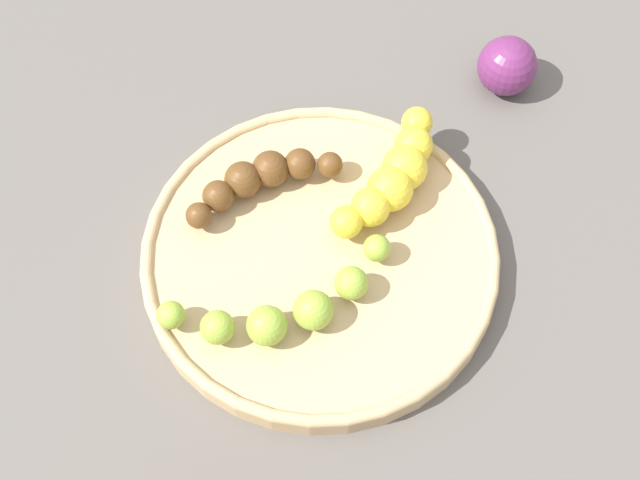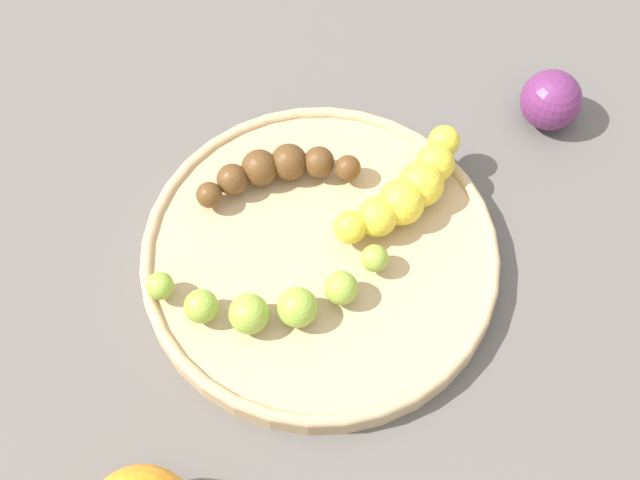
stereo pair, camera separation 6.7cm
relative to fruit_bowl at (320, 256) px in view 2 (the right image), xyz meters
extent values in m
plane|color=#56514C|center=(0.00, 0.00, -0.01)|extent=(2.40, 2.40, 0.00)
cylinder|color=tan|center=(0.00, 0.00, 0.00)|extent=(0.28, 0.28, 0.02)
torus|color=tan|center=(0.00, 0.00, 0.01)|extent=(0.28, 0.28, 0.01)
sphere|color=#593819|center=(0.07, 0.01, 0.02)|extent=(0.02, 0.02, 0.02)
sphere|color=#593819|center=(0.07, 0.03, 0.02)|extent=(0.03, 0.03, 0.03)
sphere|color=#593819|center=(0.06, 0.05, 0.02)|extent=(0.03, 0.03, 0.03)
sphere|color=#593819|center=(0.04, 0.07, 0.02)|extent=(0.03, 0.03, 0.03)
sphere|color=#593819|center=(0.02, 0.09, 0.02)|extent=(0.03, 0.03, 0.03)
sphere|color=#593819|center=(0.00, 0.10, 0.02)|extent=(0.02, 0.02, 0.02)
sphere|color=#8CAD38|center=(-0.09, 0.09, 0.02)|extent=(0.02, 0.02, 0.02)
sphere|color=#8CAD38|center=(-0.09, 0.05, 0.02)|extent=(0.03, 0.03, 0.03)
sphere|color=#8CAD38|center=(-0.08, 0.02, 0.02)|extent=(0.03, 0.03, 0.03)
sphere|color=#8CAD38|center=(-0.06, -0.01, 0.02)|extent=(0.03, 0.03, 0.03)
sphere|color=#8CAD38|center=(-0.03, -0.03, 0.02)|extent=(0.03, 0.03, 0.03)
sphere|color=#8CAD38|center=(0.01, -0.04, 0.02)|extent=(0.02, 0.02, 0.02)
sphere|color=yellow|center=(0.02, -0.02, 0.03)|extent=(0.03, 0.03, 0.03)
sphere|color=yellow|center=(0.04, -0.03, 0.03)|extent=(0.03, 0.03, 0.03)
sphere|color=yellow|center=(0.06, -0.04, 0.03)|extent=(0.04, 0.04, 0.04)
sphere|color=yellow|center=(0.08, -0.05, 0.03)|extent=(0.04, 0.04, 0.04)
sphere|color=yellow|center=(0.10, -0.05, 0.03)|extent=(0.03, 0.03, 0.03)
sphere|color=yellow|center=(0.13, -0.05, 0.03)|extent=(0.03, 0.03, 0.03)
sphere|color=#662659|center=(0.21, -0.11, 0.01)|extent=(0.05, 0.05, 0.05)
camera|label=1|loc=(-0.31, -0.08, 0.61)|focal=49.71mm
camera|label=2|loc=(-0.29, -0.14, 0.61)|focal=49.71mm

